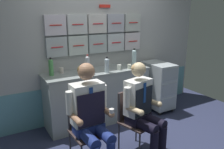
% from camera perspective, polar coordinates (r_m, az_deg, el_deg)
% --- Properties ---
extents(ground, '(4.80, 4.80, 0.04)m').
position_cam_1_polar(ground, '(3.49, 8.92, -17.40)').
color(ground, '#2A304C').
extents(galley_bulkhead, '(4.20, 0.14, 2.15)m').
position_cam_1_polar(galley_bulkhead, '(4.15, -2.51, 4.56)').
color(galley_bulkhead, '#ABADAE').
rests_on(galley_bulkhead, ground).
extents(galley_counter, '(1.78, 0.53, 0.90)m').
position_cam_1_polar(galley_counter, '(3.98, -3.51, -5.33)').
color(galley_counter, '#98A1A0').
rests_on(galley_counter, ground).
extents(service_trolley, '(0.40, 0.65, 0.91)m').
position_cam_1_polar(service_trolley, '(4.53, 11.08, -2.47)').
color(service_trolley, black).
rests_on(service_trolley, ground).
extents(folding_chair_left, '(0.41, 0.41, 0.83)m').
position_cam_1_polar(folding_chair_left, '(2.96, -6.57, -11.78)').
color(folding_chair_left, '#2D2D33').
rests_on(folding_chair_left, ground).
extents(crew_member_left, '(0.52, 0.64, 1.29)m').
position_cam_1_polar(crew_member_left, '(2.75, -5.28, -9.34)').
color(crew_member_left, black).
rests_on(crew_member_left, ground).
extents(folding_chair_right, '(0.48, 0.48, 0.83)m').
position_cam_1_polar(folding_chair_right, '(3.18, 5.12, -9.71)').
color(folding_chair_right, '#2D2D33').
rests_on(folding_chair_right, ground).
extents(crew_member_right, '(0.51, 0.65, 1.24)m').
position_cam_1_polar(crew_member_right, '(3.02, 7.51, -7.74)').
color(crew_member_right, black).
rests_on(crew_member_right, ground).
extents(water_bottle_blue_cap, '(0.07, 0.07, 0.25)m').
position_cam_1_polar(water_bottle_blue_cap, '(3.69, -1.25, 2.31)').
color(water_bottle_blue_cap, silver).
rests_on(water_bottle_blue_cap, galley_counter).
extents(water_bottle_clear, '(0.06, 0.06, 0.30)m').
position_cam_1_polar(water_bottle_clear, '(3.63, -5.97, 2.40)').
color(water_bottle_clear, silver).
rests_on(water_bottle_clear, galley_counter).
extents(water_bottle_short, '(0.08, 0.08, 0.32)m').
position_cam_1_polar(water_bottle_short, '(4.10, 5.42, 4.04)').
color(water_bottle_short, silver).
rests_on(water_bottle_short, galley_counter).
extents(water_bottle_tall, '(0.07, 0.07, 0.28)m').
position_cam_1_polar(water_bottle_tall, '(3.63, -14.69, 1.76)').
color(water_bottle_tall, '#4D9953').
rests_on(water_bottle_tall, galley_counter).
extents(coffee_cup_white, '(0.06, 0.06, 0.09)m').
position_cam_1_polar(coffee_cup_white, '(3.76, -12.24, 1.05)').
color(coffee_cup_white, silver).
rests_on(coffee_cup_white, galley_counter).
extents(espresso_cup_small, '(0.06, 0.06, 0.07)m').
position_cam_1_polar(espresso_cup_small, '(3.98, 4.26, 2.00)').
color(espresso_cup_small, silver).
rests_on(espresso_cup_small, galley_counter).
extents(paper_cup_tan, '(0.06, 0.06, 0.07)m').
position_cam_1_polar(paper_cup_tan, '(3.91, -5.69, 1.77)').
color(paper_cup_tan, navy).
rests_on(paper_cup_tan, galley_counter).
extents(coffee_cup_spare, '(0.07, 0.07, 0.08)m').
position_cam_1_polar(coffee_cup_spare, '(3.88, 1.78, 1.82)').
color(coffee_cup_spare, silver).
rests_on(coffee_cup_spare, galley_counter).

